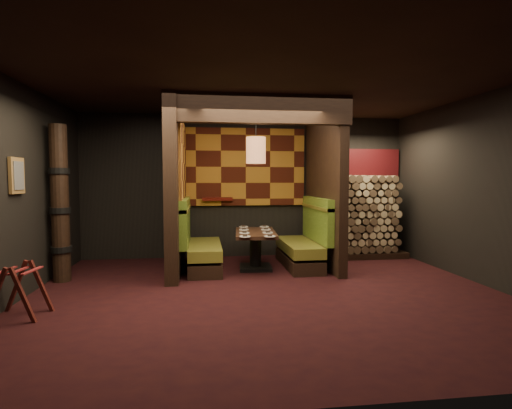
% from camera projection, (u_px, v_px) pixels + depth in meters
% --- Properties ---
extents(floor, '(6.50, 5.50, 0.02)m').
position_uv_depth(floor, '(268.00, 295.00, 5.47)').
color(floor, black).
rests_on(floor, ground).
extents(ceiling, '(6.50, 5.50, 0.02)m').
position_uv_depth(ceiling, '(269.00, 82.00, 5.29)').
color(ceiling, black).
rests_on(ceiling, ground).
extents(wall_back, '(6.50, 0.02, 2.85)m').
position_uv_depth(wall_back, '(247.00, 187.00, 8.11)').
color(wall_back, black).
rests_on(wall_back, ground).
extents(wall_front, '(6.50, 0.02, 2.85)m').
position_uv_depth(wall_front, '(336.00, 202.00, 2.65)').
color(wall_front, black).
rests_on(wall_front, ground).
extents(wall_left, '(0.02, 5.50, 2.85)m').
position_uv_depth(wall_left, '(10.00, 191.00, 4.96)').
color(wall_left, black).
rests_on(wall_left, ground).
extents(wall_right, '(0.02, 5.50, 2.85)m').
position_uv_depth(wall_right, '(489.00, 189.00, 5.81)').
color(wall_right, black).
rests_on(wall_right, ground).
extents(partition_left, '(0.20, 2.20, 2.85)m').
position_uv_depth(partition_left, '(175.00, 188.00, 6.84)').
color(partition_left, black).
rests_on(partition_left, floor).
extents(partition_right, '(0.15, 2.10, 2.85)m').
position_uv_depth(partition_right, '(324.00, 187.00, 7.23)').
color(partition_right, black).
rests_on(partition_right, floor).
extents(header_beam, '(2.85, 0.18, 0.44)m').
position_uv_depth(header_beam, '(260.00, 109.00, 6.00)').
color(header_beam, black).
rests_on(header_beam, partition_left).
extents(tapa_back_panel, '(2.40, 0.06, 1.55)m').
position_uv_depth(tapa_back_panel, '(246.00, 167.00, 8.04)').
color(tapa_back_panel, '#A96D21').
rests_on(tapa_back_panel, wall_back).
extents(tapa_side_panel, '(0.04, 1.85, 1.45)m').
position_uv_depth(tapa_side_panel, '(183.00, 163.00, 7.00)').
color(tapa_side_panel, '#A96D21').
rests_on(tapa_side_panel, partition_left).
extents(lacquer_shelf, '(0.60, 0.12, 0.07)m').
position_uv_depth(lacquer_shelf, '(217.00, 199.00, 7.94)').
color(lacquer_shelf, '#53110C').
rests_on(lacquer_shelf, wall_back).
extents(booth_bench_left, '(0.68, 1.60, 1.14)m').
position_uv_depth(booth_bench_left, '(199.00, 247.00, 6.96)').
color(booth_bench_left, black).
rests_on(booth_bench_left, floor).
extents(booth_bench_right, '(0.68, 1.60, 1.14)m').
position_uv_depth(booth_bench_right, '(305.00, 244.00, 7.20)').
color(booth_bench_right, black).
rests_on(booth_bench_right, floor).
extents(dining_table, '(0.79, 1.31, 0.67)m').
position_uv_depth(dining_table, '(256.00, 245.00, 6.96)').
color(dining_table, black).
rests_on(dining_table, floor).
extents(place_settings, '(0.68, 1.50, 0.03)m').
position_uv_depth(place_settings, '(256.00, 231.00, 6.95)').
color(place_settings, white).
rests_on(place_settings, dining_table).
extents(pendant_lamp, '(0.34, 0.34, 1.01)m').
position_uv_depth(pendant_lamp, '(256.00, 150.00, 6.81)').
color(pendant_lamp, '#AA683E').
rests_on(pendant_lamp, ceiling).
extents(framed_picture, '(0.05, 0.36, 0.46)m').
position_uv_depth(framed_picture, '(17.00, 176.00, 5.05)').
color(framed_picture, olive).
rests_on(framed_picture, wall_left).
extents(luggage_rack, '(0.66, 0.50, 0.66)m').
position_uv_depth(luggage_rack, '(19.00, 288.00, 4.56)').
color(luggage_rack, '#401410').
rests_on(luggage_rack, floor).
extents(totem_column, '(0.31, 0.31, 2.40)m').
position_uv_depth(totem_column, '(60.00, 205.00, 6.09)').
color(totem_column, black).
rests_on(totem_column, floor).
extents(firewood_stack, '(1.73, 0.70, 1.64)m').
position_uv_depth(firewood_stack, '(361.00, 217.00, 8.04)').
color(firewood_stack, black).
rests_on(firewood_stack, floor).
extents(mosaic_header, '(1.83, 0.10, 0.56)m').
position_uv_depth(mosaic_header, '(356.00, 163.00, 8.30)').
color(mosaic_header, maroon).
rests_on(mosaic_header, wall_back).
extents(bay_front_post, '(0.08, 0.08, 2.85)m').
position_uv_depth(bay_front_post, '(325.00, 187.00, 7.50)').
color(bay_front_post, black).
rests_on(bay_front_post, floor).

